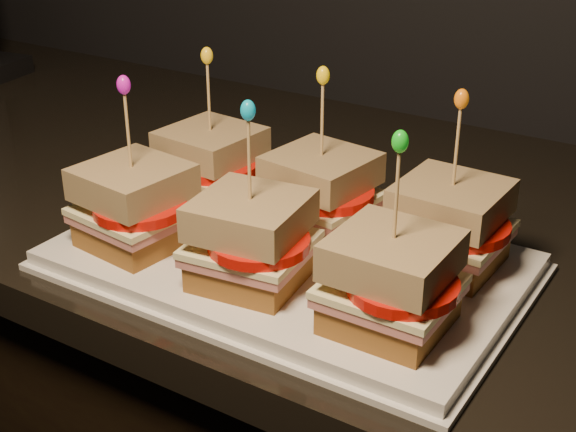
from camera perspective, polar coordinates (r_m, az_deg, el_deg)
The scene contains 45 objects.
granite_slab at distance 0.94m, azimuth -2.68°, elevation 1.75°, with size 2.20×0.64×0.04m, color black.
platter at distance 0.73m, azimuth 0.00°, elevation -3.25°, with size 0.40×0.25×0.02m, color white.
platter_rim at distance 0.73m, azimuth 0.00°, elevation -3.66°, with size 0.42×0.26×0.01m, color white.
sandwich_0_bread_bot at distance 0.83m, azimuth -5.37°, elevation 1.94°, with size 0.08×0.08×0.02m, color brown.
sandwich_0_ham at distance 0.82m, azimuth -5.42°, elevation 2.94°, with size 0.09×0.09×0.01m, color #B75B56.
sandwich_0_cheese at distance 0.82m, azimuth -5.44°, elevation 3.39°, with size 0.09×0.09×0.01m, color #FFF7B0.
sandwich_0_tomato at distance 0.81m, azimuth -5.04°, elevation 3.58°, with size 0.08×0.08×0.01m, color red.
sandwich_0_bread_top at distance 0.81m, azimuth -5.51°, elevation 5.14°, with size 0.09×0.09×0.03m, color #59320C.
sandwich_0_pick at distance 0.80m, azimuth -5.65°, elevation 8.15°, with size 0.00×0.00×0.09m, color tan.
sandwich_0_frill at distance 0.78m, azimuth -5.79°, elevation 11.28°, with size 0.01×0.01×0.02m, color yellow.
sandwich_1_bread_bot at distance 0.76m, azimuth 2.31°, elevation -0.12°, with size 0.08×0.08×0.02m, color brown.
sandwich_1_ham at distance 0.76m, azimuth 2.33°, elevation 0.95°, with size 0.09×0.09×0.01m, color #B75B56.
sandwich_1_cheese at distance 0.75m, azimuth 2.34°, elevation 1.43°, with size 0.09×0.09×0.01m, color #FFF7B0.
sandwich_1_tomato at distance 0.74m, azimuth 2.92°, elevation 1.60°, with size 0.08×0.08×0.01m, color red.
sandwich_1_bread_top at distance 0.74m, azimuth 2.37°, elevation 3.30°, with size 0.09×0.09×0.03m, color #59320C.
sandwich_1_pick at distance 0.73m, azimuth 2.44°, elevation 6.55°, with size 0.00×0.00×0.09m, color tan.
sandwich_1_frill at distance 0.71m, azimuth 2.51°, elevation 9.96°, with size 0.01×0.01×0.02m, color yellow.
sandwich_2_bread_bot at distance 0.72m, azimuth 11.21°, elevation -2.51°, with size 0.08×0.08×0.02m, color brown.
sandwich_2_ham at distance 0.71m, azimuth 11.32°, elevation -1.39°, with size 0.09×0.09×0.01m, color #B75B56.
sandwich_2_cheese at distance 0.71m, azimuth 11.37°, elevation -0.88°, with size 0.09×0.09×0.01m, color #FFF7B0.
sandwich_2_tomato at distance 0.69m, azimuth 12.15°, elevation -0.75°, with size 0.08×0.08×0.01m, color red.
sandwich_2_bread_top at distance 0.69m, azimuth 11.56°, elevation 1.09°, with size 0.09×0.09×0.03m, color #59320C.
sandwich_2_pick at distance 0.68m, azimuth 11.89°, elevation 4.52°, with size 0.00×0.00×0.09m, color tan.
sandwich_2_frill at distance 0.66m, azimuth 12.24°, elevation 8.14°, with size 0.01×0.01×0.02m, color orange.
sandwich_3_bread_bot at distance 0.75m, azimuth -10.68°, elevation -1.08°, with size 0.08×0.08×0.02m, color brown.
sandwich_3_ham at distance 0.74m, azimuth -10.78°, elevation 0.00°, with size 0.09×0.09×0.01m, color #B75B56.
sandwich_3_cheese at distance 0.74m, azimuth -10.83°, elevation 0.49°, with size 0.09×0.09×0.01m, color #FFF7B0.
sandwich_3_tomato at distance 0.73m, azimuth -10.49°, elevation 0.64°, with size 0.08×0.08×0.01m, color red.
sandwich_3_bread_top at distance 0.73m, azimuth -11.00°, elevation 2.38°, with size 0.09×0.09×0.03m, color #59320C.
sandwich_3_pick at distance 0.71m, azimuth -11.29°, elevation 5.67°, with size 0.00×0.00×0.09m, color tan.
sandwich_3_frill at distance 0.70m, azimuth -11.61°, elevation 9.13°, with size 0.01×0.01×0.02m, color #C712AF.
sandwich_4_bread_bot at distance 0.68m, azimuth -2.61°, elevation -3.71°, with size 0.08×0.08×0.02m, color brown.
sandwich_4_ham at distance 0.67m, azimuth -2.63°, elevation -2.54°, with size 0.09×0.09×0.01m, color #B75B56.
sandwich_4_cheese at distance 0.67m, azimuth -2.65°, elevation -2.01°, with size 0.09×0.09×0.01m, color #FFF7B0.
sandwich_4_tomato at distance 0.65m, azimuth -2.09°, elevation -1.90°, with size 0.08×0.08×0.01m, color red.
sandwich_4_bread_top at distance 0.66m, azimuth -2.69°, elevation 0.05°, with size 0.09×0.09×0.03m, color #59320C.
sandwich_4_pick at distance 0.64m, azimuth -2.77°, elevation 3.67°, with size 0.00×0.00×0.09m, color tan.
sandwich_4_frill at distance 0.62m, azimuth -2.86°, elevation 7.52°, with size 0.01×0.01×0.02m, color #0897BC.
sandwich_5_bread_bot at distance 0.62m, azimuth 7.20°, elevation -6.78°, with size 0.08×0.08×0.02m, color brown.
sandwich_5_ham at distance 0.62m, azimuth 7.28°, elevation -5.55°, with size 0.09×0.09×0.01m, color #B75B56.
sandwich_5_cheese at distance 0.61m, azimuth 7.32°, elevation -4.99°, with size 0.09×0.09×0.01m, color #FFF7B0.
sandwich_5_tomato at distance 0.60m, azimuth 8.14°, elevation -4.92°, with size 0.08×0.08×0.01m, color red.
sandwich_5_bread_top at distance 0.60m, azimuth 7.46°, elevation -2.79°, with size 0.09×0.09×0.03m, color #59320C.
sandwich_5_pick at distance 0.58m, azimuth 7.71°, elevation 1.10°, with size 0.00×0.00×0.09m, color tan.
sandwich_5_frill at distance 0.56m, azimuth 7.98°, elevation 5.28°, with size 0.01×0.01×0.02m, color #13B118.
Camera 1 is at (0.18, 0.99, 1.30)m, focal length 50.00 mm.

